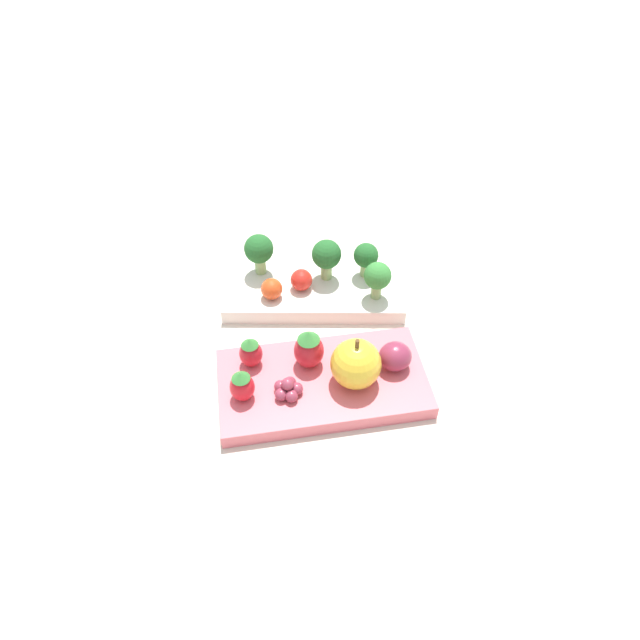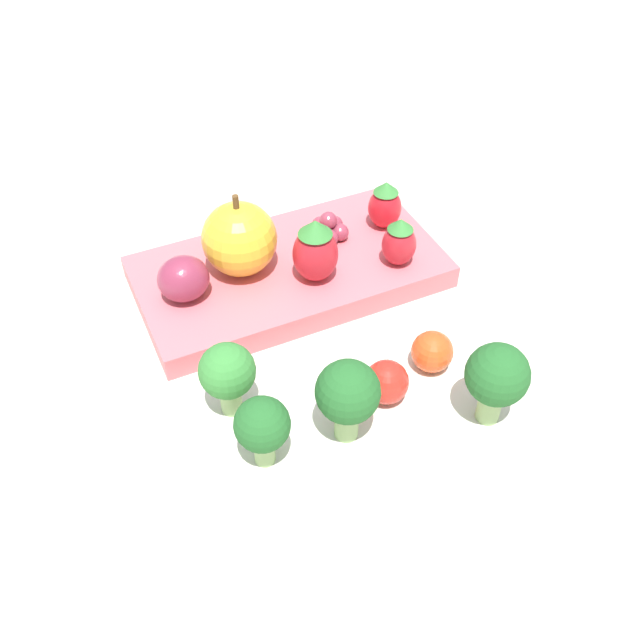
% 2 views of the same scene
% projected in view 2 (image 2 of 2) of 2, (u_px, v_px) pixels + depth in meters
% --- Properties ---
extents(ground_plane, '(4.00, 4.00, 0.00)m').
position_uv_depth(ground_plane, '(331.00, 350.00, 0.50)').
color(ground_plane, beige).
extents(bento_box_savoury, '(0.24, 0.14, 0.02)m').
position_uv_depth(bento_box_savoury, '(366.00, 425.00, 0.44)').
color(bento_box_savoury, silver).
rests_on(bento_box_savoury, ground_plane).
extents(bento_box_fruit, '(0.23, 0.13, 0.02)m').
position_uv_depth(bento_box_fruit, '(283.00, 273.00, 0.54)').
color(bento_box_fruit, '#DB6670').
rests_on(bento_box_fruit, ground_plane).
extents(broccoli_floret_0, '(0.04, 0.04, 0.06)m').
position_uv_depth(broccoli_floret_0, '(348.00, 394.00, 0.40)').
color(broccoli_floret_0, '#93B770').
rests_on(broccoli_floret_0, bento_box_savoury).
extents(broccoli_floret_1, '(0.03, 0.03, 0.05)m').
position_uv_depth(broccoli_floret_1, '(227.00, 373.00, 0.41)').
color(broccoli_floret_1, '#93B770').
rests_on(broccoli_floret_1, bento_box_savoury).
extents(broccoli_floret_2, '(0.03, 0.03, 0.05)m').
position_uv_depth(broccoli_floret_2, '(262.00, 426.00, 0.39)').
color(broccoli_floret_2, '#93B770').
rests_on(broccoli_floret_2, bento_box_savoury).
extents(broccoli_floret_3, '(0.04, 0.04, 0.06)m').
position_uv_depth(broccoli_floret_3, '(497.00, 377.00, 0.41)').
color(broccoli_floret_3, '#93B770').
rests_on(broccoli_floret_3, bento_box_savoury).
extents(cherry_tomato_0, '(0.03, 0.03, 0.03)m').
position_uv_depth(cherry_tomato_0, '(432.00, 352.00, 0.45)').
color(cherry_tomato_0, '#DB4C1E').
rests_on(cherry_tomato_0, bento_box_savoury).
extents(cherry_tomato_1, '(0.03, 0.03, 0.03)m').
position_uv_depth(cherry_tomato_1, '(386.00, 382.00, 0.43)').
color(cherry_tomato_1, red).
rests_on(cherry_tomato_1, bento_box_savoury).
extents(apple, '(0.05, 0.05, 0.06)m').
position_uv_depth(apple, '(239.00, 239.00, 0.51)').
color(apple, gold).
rests_on(apple, bento_box_fruit).
extents(strawberry_0, '(0.03, 0.03, 0.04)m').
position_uv_depth(strawberry_0, '(399.00, 242.00, 0.53)').
color(strawberry_0, red).
rests_on(strawberry_0, bento_box_fruit).
extents(strawberry_1, '(0.03, 0.03, 0.05)m').
position_uv_depth(strawberry_1, '(315.00, 251.00, 0.51)').
color(strawberry_1, red).
rests_on(strawberry_1, bento_box_fruit).
extents(strawberry_2, '(0.03, 0.03, 0.04)m').
position_uv_depth(strawberry_2, '(385.00, 205.00, 0.56)').
color(strawberry_2, red).
rests_on(strawberry_2, bento_box_fruit).
extents(plum, '(0.04, 0.03, 0.03)m').
position_uv_depth(plum, '(183.00, 279.00, 0.50)').
color(plum, '#892D47').
rests_on(plum, bento_box_fruit).
extents(grape_cluster, '(0.03, 0.03, 0.02)m').
position_uv_depth(grape_cluster, '(328.00, 229.00, 0.55)').
color(grape_cluster, '#93384C').
rests_on(grape_cluster, bento_box_fruit).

